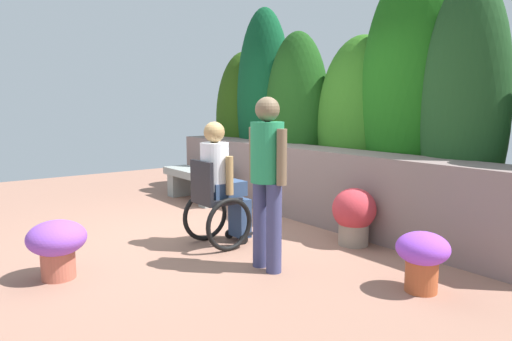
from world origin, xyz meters
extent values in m
plane|color=#936856|center=(0.00, 0.00, 0.00)|extent=(11.53, 11.53, 0.00)
cube|color=slate|center=(0.00, 1.51, 0.47)|extent=(5.86, 0.56, 0.95)
ellipsoid|color=#26490F|center=(-2.49, 2.18, 1.22)|extent=(1.26, 0.88, 2.44)
ellipsoid|color=#0D4724|center=(-1.76, 2.07, 1.54)|extent=(1.10, 0.77, 3.07)
ellipsoid|color=#194714|center=(-0.93, 2.06, 1.30)|extent=(1.15, 0.81, 2.60)
ellipsoid|color=#2F6C1B|center=(0.12, 2.29, 1.22)|extent=(1.38, 0.96, 2.44)
ellipsoid|color=#1A5C13|center=(0.97, 2.28, 1.63)|extent=(1.46, 1.02, 3.25)
ellipsoid|color=#1C431D|center=(1.75, 2.03, 1.44)|extent=(0.95, 0.67, 2.88)
cube|color=gray|center=(-2.44, 0.83, 0.19)|extent=(0.20, 0.36, 0.37)
cube|color=gray|center=(-1.44, 0.83, 0.19)|extent=(0.20, 0.36, 0.37)
cube|color=gray|center=(-1.94, 0.83, 0.43)|extent=(1.37, 0.42, 0.12)
cube|color=black|center=(0.26, -0.16, 0.50)|extent=(0.40, 0.40, 0.06)
cube|color=black|center=(0.26, -0.34, 0.73)|extent=(0.40, 0.04, 0.40)
cube|color=black|center=(0.26, 0.16, 0.10)|extent=(0.28, 0.12, 0.03)
torus|color=black|center=(0.02, -0.16, 0.28)|extent=(0.05, 0.56, 0.56)
torus|color=black|center=(0.50, -0.16, 0.28)|extent=(0.05, 0.56, 0.56)
cylinder|color=black|center=(0.12, 0.09, 0.05)|extent=(0.03, 0.10, 0.10)
cylinder|color=black|center=(0.40, 0.09, 0.05)|extent=(0.03, 0.10, 0.10)
cube|color=navy|center=(0.26, -0.06, 0.61)|extent=(0.30, 0.40, 0.16)
cube|color=navy|center=(0.26, 0.14, 0.27)|extent=(0.26, 0.14, 0.43)
cylinder|color=white|center=(0.26, -0.18, 0.86)|extent=(0.30, 0.30, 0.50)
cylinder|color=#A88352|center=(0.07, -0.12, 0.78)|extent=(0.08, 0.08, 0.40)
cylinder|color=#A88352|center=(0.45, -0.12, 0.78)|extent=(0.08, 0.08, 0.40)
sphere|color=#A88352|center=(0.26, -0.18, 1.22)|extent=(0.22, 0.22, 0.22)
cylinder|color=#3B3E6A|center=(1.06, -0.18, 0.41)|extent=(0.14, 0.14, 0.81)
cylinder|color=#3B3E6A|center=(1.26, -0.18, 0.41)|extent=(0.14, 0.14, 0.81)
cylinder|color=#268D57|center=(1.16, -0.18, 1.08)|extent=(0.30, 0.30, 0.54)
cylinder|color=brown|center=(0.96, -0.18, 1.06)|extent=(0.09, 0.09, 0.49)
cylinder|color=brown|center=(1.36, -0.18, 1.06)|extent=(0.09, 0.09, 0.49)
sphere|color=brown|center=(1.16, -0.18, 1.46)|extent=(0.22, 0.22, 0.22)
cylinder|color=#B0512C|center=(2.32, 0.49, 0.15)|extent=(0.26, 0.26, 0.29)
ellipsoid|color=#2A742D|center=(2.32, 0.49, 0.32)|extent=(0.28, 0.28, 0.09)
ellipsoid|color=purple|center=(2.32, 0.49, 0.36)|extent=(0.43, 0.43, 0.26)
cylinder|color=gray|center=(1.13, 1.03, 0.13)|extent=(0.32, 0.32, 0.27)
ellipsoid|color=#19381B|center=(1.13, 1.03, 0.33)|extent=(0.35, 0.35, 0.16)
ellipsoid|color=#BF333C|center=(1.13, 1.03, 0.39)|extent=(0.47, 0.47, 0.45)
cylinder|color=#B05A47|center=(0.25, -1.78, 0.14)|extent=(0.29, 0.29, 0.28)
ellipsoid|color=#1A4B24|center=(0.25, -1.78, 0.32)|extent=(0.32, 0.32, 0.11)
ellipsoid|color=purple|center=(0.25, -1.78, 0.36)|extent=(0.50, 0.50, 0.30)
camera|label=1|loc=(4.38, -2.75, 1.50)|focal=32.60mm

